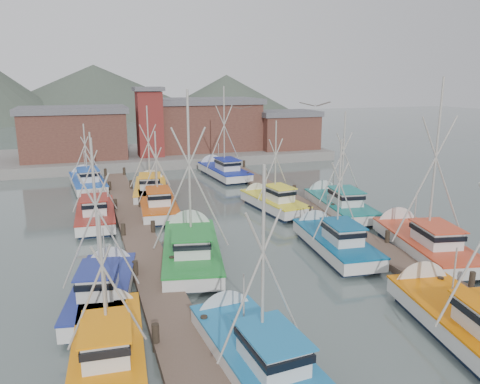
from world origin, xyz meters
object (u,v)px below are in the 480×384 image
object	(u,v)px
boat_4	(191,247)
boat_8	(157,204)
boat_12	(151,188)
boat_1	(465,321)
lookout_tower	(150,121)
boat_0	(254,352)

from	to	relation	value
boat_4	boat_8	bearing A→B (deg)	103.00
boat_4	boat_8	xyz separation A→B (m)	(-0.30, 10.98, -0.01)
boat_4	boat_12	size ratio (longest dim) A/B	1.19
boat_1	boat_4	xyz separation A→B (m)	(-8.99, 12.49, 0.01)
lookout_tower	boat_0	world-z (taller)	lookout_tower
boat_0	boat_8	distance (m)	22.70
boat_0	boat_12	distance (m)	28.51
boat_12	boat_0	bearing A→B (deg)	-81.73
boat_0	boat_4	distance (m)	11.73
boat_4	boat_1	bearing A→B (deg)	-42.82
boat_0	boat_8	world-z (taller)	boat_0
boat_1	boat_8	size ratio (longest dim) A/B	1.13
boat_1	boat_12	xyz separation A→B (m)	(-9.00, 29.27, -0.00)
boat_8	boat_12	distance (m)	5.81
boat_4	boat_8	size ratio (longest dim) A/B	1.22
boat_4	boat_0	bearing A→B (deg)	-79.98
lookout_tower	boat_4	xyz separation A→B (m)	(-2.39, -32.60, -4.86)
boat_0	boat_8	xyz separation A→B (m)	(-0.01, 22.70, -0.00)
lookout_tower	boat_1	distance (m)	45.83
boat_4	boat_12	world-z (taller)	boat_4
lookout_tower	boat_0	distance (m)	44.67
boat_1	boat_0	bearing A→B (deg)	-175.23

